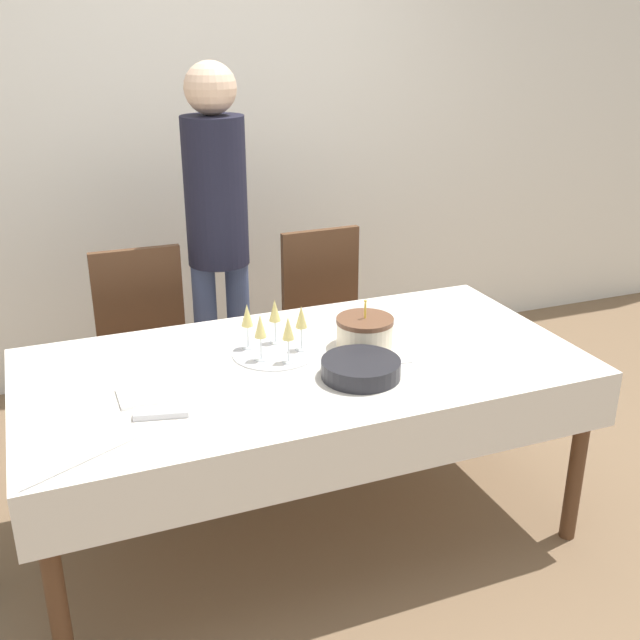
# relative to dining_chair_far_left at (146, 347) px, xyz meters

# --- Properties ---
(ground_plane) EXTENTS (12.00, 12.00, 0.00)m
(ground_plane) POSITION_rel_dining_chair_far_left_xyz_m (0.45, -0.83, -0.51)
(ground_plane) COLOR brown
(wall_back) EXTENTS (8.00, 0.05, 2.70)m
(wall_back) POSITION_rel_dining_chair_far_left_xyz_m (0.45, 0.87, 0.84)
(wall_back) COLOR silver
(wall_back) RESTS_ON ground_plane
(dining_table) EXTENTS (2.01, 1.02, 0.73)m
(dining_table) POSITION_rel_dining_chair_far_left_xyz_m (0.45, -0.83, 0.11)
(dining_table) COLOR silver
(dining_table) RESTS_ON ground_plane
(dining_chair_far_left) EXTENTS (0.43, 0.43, 0.94)m
(dining_chair_far_left) POSITION_rel_dining_chair_far_left_xyz_m (0.00, 0.00, 0.00)
(dining_chair_far_left) COLOR #51331E
(dining_chair_far_left) RESTS_ON ground_plane
(dining_chair_far_right) EXTENTS (0.43, 0.43, 0.94)m
(dining_chair_far_right) POSITION_rel_dining_chair_far_left_xyz_m (0.89, -0.00, 0.00)
(dining_chair_far_right) COLOR #51331E
(dining_chair_far_right) RESTS_ON ground_plane
(birthday_cake) EXTENTS (0.22, 0.22, 0.19)m
(birthday_cake) POSITION_rel_dining_chair_far_left_xyz_m (0.71, -0.79, 0.27)
(birthday_cake) COLOR beige
(birthday_cake) RESTS_ON dining_table
(champagne_tray) EXTENTS (0.32, 0.32, 0.18)m
(champagne_tray) POSITION_rel_dining_chair_far_left_xyz_m (0.37, -0.73, 0.29)
(champagne_tray) COLOR silver
(champagne_tray) RESTS_ON dining_table
(plate_stack_main) EXTENTS (0.28, 0.28, 0.06)m
(plate_stack_main) POSITION_rel_dining_chair_far_left_xyz_m (0.58, -1.02, 0.25)
(plate_stack_main) COLOR black
(plate_stack_main) RESTS_ON dining_table
(cake_knife) EXTENTS (0.30, 0.04, 0.00)m
(cake_knife) POSITION_rel_dining_chair_far_left_xyz_m (0.66, -0.97, 0.22)
(cake_knife) COLOR silver
(cake_knife) RESTS_ON dining_table
(fork_pile) EXTENTS (0.18, 0.10, 0.02)m
(fork_pile) POSITION_rel_dining_chair_far_left_xyz_m (-0.11, -1.04, 0.22)
(fork_pile) COLOR silver
(fork_pile) RESTS_ON dining_table
(napkin_pile) EXTENTS (0.15, 0.15, 0.01)m
(napkin_pile) POSITION_rel_dining_chair_far_left_xyz_m (-0.15, -0.90, 0.22)
(napkin_pile) COLOR white
(napkin_pile) RESTS_ON dining_table
(person_standing) EXTENTS (0.28, 0.28, 1.72)m
(person_standing) POSITION_rel_dining_chair_far_left_xyz_m (0.38, 0.10, 0.53)
(person_standing) COLOR #3F4C72
(person_standing) RESTS_ON ground_plane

